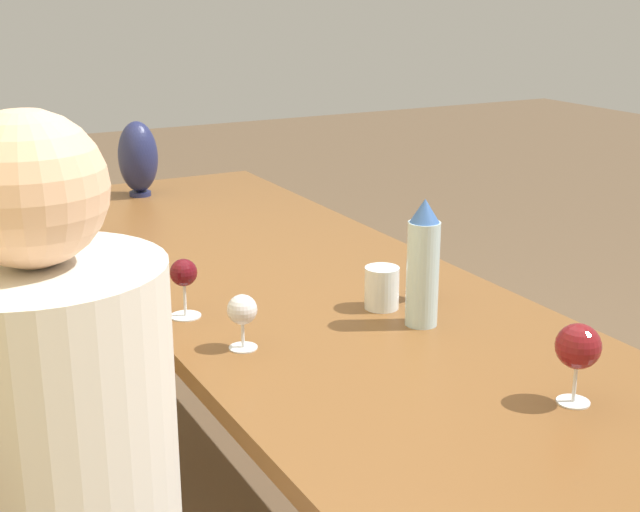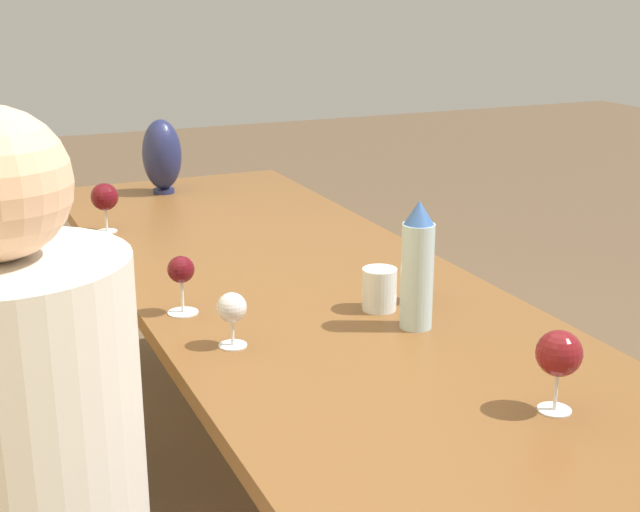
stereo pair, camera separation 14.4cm
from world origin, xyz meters
The scene contains 10 objects.
dining_table centered at (0.00, 0.00, 0.66)m, with size 2.79×0.85×0.73m.
water_bottle centered at (-0.31, -0.11, 0.86)m, with size 0.07×0.07×0.28m.
water_tumbler centered at (-0.18, -0.09, 0.78)m, with size 0.08×0.08×0.10m.
vase centered at (1.17, 0.07, 0.86)m, with size 0.14×0.14×0.26m.
wine_glass_0 centered at (-0.17, -0.20, 0.81)m, with size 0.06×0.06×0.12m.
wine_glass_2 centered at (-0.02, 0.33, 0.82)m, with size 0.07×0.07×0.14m.
wine_glass_3 centered at (0.74, 0.36, 0.83)m, with size 0.08×0.08×0.15m.
wine_glass_4 centered at (-0.75, -0.14, 0.83)m, with size 0.08×0.08×0.15m.
wine_glass_5 centered at (-0.25, 0.29, 0.81)m, with size 0.06×0.06×0.12m.
person_near centered at (-0.59, 0.73, 0.69)m, with size 0.37×0.37×1.29m.
Camera 1 is at (-1.82, 0.94, 1.45)m, focal length 50.00 mm.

